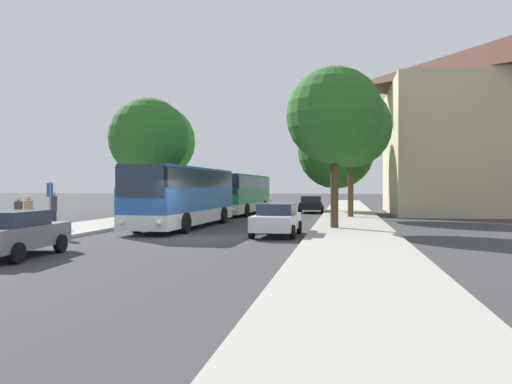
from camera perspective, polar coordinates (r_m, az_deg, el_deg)
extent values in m
plane|color=#38383A|center=(21.72, -7.75, -5.29)|extent=(300.00, 300.00, 0.00)
cube|color=#A39E93|center=(24.75, -23.43, -4.44)|extent=(4.00, 120.00, 0.15)
cube|color=#A39E93|center=(20.69, 11.13, -5.38)|extent=(4.00, 120.00, 0.15)
cube|color=silver|center=(27.60, -8.15, -2.74)|extent=(2.82, 11.36, 0.70)
cube|color=#285BA8|center=(27.56, -8.15, -0.76)|extent=(2.82, 11.36, 1.21)
cube|color=#232D3D|center=(27.56, -8.15, 1.49)|extent=(2.84, 11.14, 0.95)
cube|color=#285BA8|center=(27.57, -8.15, 2.60)|extent=(2.77, 11.14, 0.12)
cube|color=#232D3D|center=(22.30, -13.12, 1.31)|extent=(2.23, 0.13, 1.45)
sphere|color=#F4EAC1|center=(22.71, -15.12, -3.38)|extent=(0.24, 0.24, 0.24)
sphere|color=#F4EAC1|center=(21.98, -11.07, -3.50)|extent=(0.24, 0.24, 0.24)
cylinder|color=black|center=(24.95, -13.48, -3.39)|extent=(0.33, 1.01, 1.00)
cylinder|color=black|center=(24.01, -8.11, -3.54)|extent=(0.33, 1.01, 1.00)
cylinder|color=black|center=(31.21, -8.17, -2.59)|extent=(0.33, 1.01, 1.00)
cylinder|color=black|center=(30.45, -3.78, -2.67)|extent=(0.33, 1.01, 1.00)
cube|color=silver|center=(40.76, -1.66, -1.67)|extent=(2.87, 12.04, 0.70)
cube|color=#23844C|center=(40.74, -1.66, -0.38)|extent=(2.87, 12.04, 1.14)
cube|color=#232D3D|center=(40.73, -1.66, 1.08)|extent=(2.88, 11.80, 0.95)
cube|color=#23844C|center=(40.74, -1.66, 1.84)|extent=(2.81, 11.79, 0.12)
cube|color=#232D3D|center=(34.92, -3.98, 0.92)|extent=(2.22, 0.13, 1.45)
sphere|color=#F4EAC1|center=(35.18, -5.34, -1.97)|extent=(0.24, 0.24, 0.24)
sphere|color=#F4EAC1|center=(34.71, -2.62, -2.01)|extent=(0.24, 0.24, 0.24)
cylinder|color=black|center=(37.63, -4.77, -2.05)|extent=(0.33, 1.01, 1.00)
cylinder|color=black|center=(37.00, -1.11, -2.09)|extent=(0.33, 1.01, 1.00)
cylinder|color=black|center=(44.54, -2.12, -1.65)|extent=(0.33, 1.01, 1.00)
cylinder|color=black|center=(44.01, 0.99, -1.67)|extent=(0.33, 1.01, 1.00)
cube|color=slate|center=(17.52, -26.15, -4.59)|extent=(2.15, 4.09, 0.69)
cube|color=#232D3D|center=(17.35, -26.44, -2.73)|extent=(1.81, 2.17, 0.47)
cylinder|color=black|center=(19.11, -26.57, -5.21)|extent=(0.24, 0.63, 0.62)
cylinder|color=black|center=(18.13, -21.44, -5.50)|extent=(0.24, 0.63, 0.62)
cylinder|color=black|center=(16.01, -25.64, -6.32)|extent=(0.24, 0.63, 0.62)
cube|color=silver|center=(22.55, 2.37, -3.43)|extent=(1.85, 4.20, 0.66)
cube|color=#232D3D|center=(22.69, 2.44, -1.94)|extent=(1.59, 2.20, 0.50)
cylinder|color=black|center=(21.18, 4.18, -4.59)|extent=(0.21, 0.62, 0.62)
cylinder|color=black|center=(21.47, -0.49, -4.52)|extent=(0.21, 0.62, 0.62)
cylinder|color=black|center=(23.74, 4.95, -4.04)|extent=(0.21, 0.62, 0.62)
cylinder|color=black|center=(24.00, 0.77, -3.99)|extent=(0.21, 0.62, 0.62)
cube|color=black|center=(43.47, 6.33, -1.56)|extent=(2.06, 4.50, 0.60)
cube|color=#232D3D|center=(43.63, 6.34, -0.80)|extent=(1.76, 2.36, 0.54)
cylinder|color=black|center=(42.09, 7.57, -2.04)|extent=(0.22, 0.63, 0.62)
cylinder|color=black|center=(42.15, 4.96, -2.03)|extent=(0.22, 0.63, 0.62)
cylinder|color=black|center=(44.84, 7.61, -1.88)|extent=(0.22, 0.63, 0.62)
cylinder|color=black|center=(44.90, 5.16, -1.87)|extent=(0.22, 0.63, 0.62)
cylinder|color=gray|center=(23.89, -22.49, -1.68)|extent=(0.08, 0.08, 2.29)
cube|color=#1E56A3|center=(23.87, -22.49, 0.22)|extent=(0.03, 0.45, 0.60)
cylinder|color=#23232D|center=(27.08, -22.15, -2.91)|extent=(0.30, 0.30, 0.88)
cylinder|color=#333338|center=(27.05, -22.15, -1.20)|extent=(0.36, 0.36, 0.74)
sphere|color=tan|center=(27.04, -22.16, -0.16)|extent=(0.24, 0.24, 0.24)
cylinder|color=#23232D|center=(24.45, -24.56, -3.39)|extent=(0.30, 0.30, 0.80)
cylinder|color=olive|center=(24.41, -24.56, -1.67)|extent=(0.36, 0.36, 0.67)
sphere|color=tan|center=(24.39, -24.57, -0.63)|extent=(0.22, 0.22, 0.22)
cylinder|color=#23232D|center=(25.22, -25.51, -3.30)|extent=(0.30, 0.30, 0.77)
cylinder|color=#333338|center=(25.19, -25.52, -1.70)|extent=(0.36, 0.36, 0.64)
sphere|color=tan|center=(25.17, -25.52, -0.72)|extent=(0.21, 0.21, 0.21)
cylinder|color=#47331E|center=(33.46, -12.13, -0.14)|extent=(0.40, 0.40, 3.33)
sphere|color=#286023|center=(33.62, -12.14, 6.05)|extent=(5.22, 5.22, 5.22)
cylinder|color=#513D23|center=(40.90, -11.17, 0.09)|extent=(0.40, 0.40, 3.47)
sphere|color=#387F33|center=(41.06, -11.18, 5.68)|extent=(6.02, 6.02, 6.02)
cylinder|color=#47331E|center=(25.73, 8.95, 0.26)|extent=(0.40, 0.40, 3.86)
sphere|color=#286023|center=(25.99, 8.97, 8.64)|extent=(4.95, 4.95, 4.95)
cylinder|color=#47331E|center=(43.95, 9.11, -0.34)|extent=(0.40, 0.40, 2.76)
sphere|color=#286023|center=(44.06, 9.12, 4.69)|extent=(6.63, 6.63, 6.63)
cylinder|color=#513D23|center=(35.58, 10.76, 0.56)|extent=(0.40, 0.40, 4.13)
sphere|color=#2D7028|center=(35.83, 10.77, 7.30)|extent=(5.71, 5.71, 5.71)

